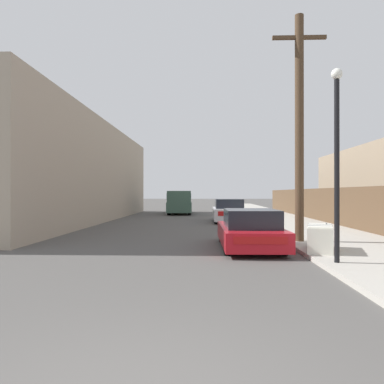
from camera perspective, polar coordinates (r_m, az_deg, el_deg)
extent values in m
cube|color=#ADA89E|center=(26.85, 12.38, -3.74)|extent=(4.20, 63.00, 0.12)
cube|color=silver|center=(11.19, 18.93, -6.70)|extent=(1.09, 1.74, 0.69)
cube|color=white|center=(11.16, 18.92, -4.87)|extent=(1.05, 1.67, 0.03)
cube|color=#333335|center=(11.66, 19.80, -4.53)|extent=(0.09, 0.20, 0.02)
cube|color=gray|center=(11.41, 18.92, -4.67)|extent=(0.66, 0.26, 0.01)
cube|color=gray|center=(10.91, 18.93, -4.88)|extent=(0.66, 0.26, 0.01)
cube|color=red|center=(12.04, 8.74, -6.46)|extent=(1.87, 4.37, 0.55)
cube|color=black|center=(11.61, 8.99, -3.99)|extent=(1.58, 2.11, 0.55)
cube|color=#B21414|center=(9.88, 10.42, -7.29)|extent=(1.40, 0.05, 0.19)
cylinder|color=black|center=(13.31, 4.62, -6.28)|extent=(0.21, 0.65, 0.65)
cylinder|color=black|center=(13.49, 11.28, -6.19)|extent=(0.21, 0.65, 0.65)
cylinder|color=black|center=(10.64, 5.50, -7.82)|extent=(0.21, 0.65, 0.65)
cylinder|color=black|center=(10.87, 13.80, -7.65)|extent=(0.21, 0.65, 0.65)
cube|color=silver|center=(22.64, 5.59, -3.31)|extent=(1.86, 4.29, 0.69)
cube|color=black|center=(22.44, 5.62, -1.76)|extent=(1.60, 2.41, 0.54)
cube|color=#B21414|center=(20.48, 6.00, -3.30)|extent=(1.44, 0.04, 0.24)
cylinder|color=black|center=(23.93, 3.47, -3.52)|extent=(0.20, 0.67, 0.67)
cylinder|color=black|center=(24.03, 7.29, -3.51)|extent=(0.20, 0.67, 0.67)
cylinder|color=black|center=(21.29, 3.68, -3.94)|extent=(0.20, 0.67, 0.67)
cylinder|color=black|center=(21.40, 7.98, -3.92)|extent=(0.20, 0.67, 0.67)
cube|color=#385647|center=(31.43, -1.86, -2.21)|extent=(2.20, 5.93, 0.81)
cube|color=#385647|center=(29.80, -1.95, -0.69)|extent=(1.95, 2.71, 0.89)
cube|color=black|center=(29.80, -1.95, -0.64)|extent=(1.98, 2.66, 0.49)
cylinder|color=black|center=(29.61, -0.37, -2.73)|extent=(0.29, 0.83, 0.82)
cylinder|color=black|center=(29.66, -3.54, -2.73)|extent=(0.29, 0.83, 0.82)
cylinder|color=black|center=(33.23, -0.37, -2.45)|extent=(0.29, 0.83, 0.82)
cylinder|color=black|center=(33.28, -3.19, -2.45)|extent=(0.29, 0.83, 0.82)
cylinder|color=#4C3826|center=(13.27, 16.04, 9.36)|extent=(0.29, 0.29, 7.63)
cube|color=#4C3826|center=(14.10, 16.03, 21.68)|extent=(1.80, 0.12, 0.12)
cylinder|color=black|center=(9.37, 21.21, 3.02)|extent=(0.12, 0.12, 4.28)
sphere|color=white|center=(9.77, 21.19, 16.43)|extent=(0.26, 0.26, 0.26)
cube|color=brown|center=(22.17, 19.79, -1.89)|extent=(0.08, 33.17, 1.90)
cube|color=tan|center=(25.12, -19.96, 2.77)|extent=(7.00, 24.26, 6.04)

